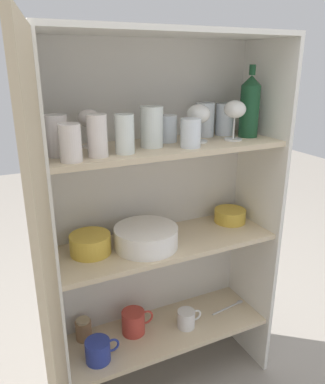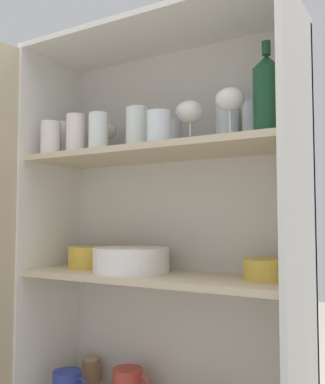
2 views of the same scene
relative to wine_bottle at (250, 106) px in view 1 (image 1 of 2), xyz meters
The scene contains 29 objects.
cupboard_back_panel 0.63m from the wine_bottle, 156.79° to the left, with size 0.92×0.02×1.47m, color silver.
cupboard_side_left 0.96m from the wine_bottle, behind, with size 0.02×0.33×1.47m, color white.
cupboard_side_right 0.49m from the wine_bottle, ahead, with size 0.02×0.33×1.47m, color white.
cupboard_top_panel 0.45m from the wine_bottle, behind, with size 0.92×0.33×0.02m, color white.
shelf_board_lower 1.03m from the wine_bottle, behind, with size 0.89×0.29×0.02m, color beige.
shelf_board_middle 0.65m from the wine_bottle, behind, with size 0.89×0.29×0.02m, color beige.
shelf_board_upper 0.39m from the wine_bottle, behind, with size 0.89×0.29×0.02m, color beige.
cupboard_door 1.07m from the wine_bottle, 156.10° to the right, with size 0.10×0.46×1.47m.
tumbler_glass_0 0.56m from the wine_bottle, behind, with size 0.06×0.06×0.13m.
tumbler_glass_1 0.11m from the wine_bottle, 128.75° to the left, with size 0.08×0.08×0.13m.
tumbler_glass_2 0.18m from the wine_bottle, 151.19° to the left, with size 0.08×0.08×0.13m.
tumbler_glass_3 0.65m from the wine_bottle, behind, with size 0.07×0.07×0.13m.
tumbler_glass_4 0.33m from the wine_bottle, 166.50° to the right, with size 0.07×0.07×0.10m.
tumbler_glass_5 0.75m from the wine_bottle, behind, with size 0.07×0.07×0.12m.
tumbler_glass_6 0.35m from the wine_bottle, behind, with size 0.08×0.08×0.10m.
tumbler_glass_7 0.76m from the wine_bottle, behind, with size 0.07×0.07×0.13m.
tumbler_glass_8 0.43m from the wine_bottle, behind, with size 0.08×0.08×0.14m.
wine_glass_0 0.64m from the wine_bottle, behind, with size 0.08×0.08×0.14m.
wine_glass_1 0.24m from the wine_bottle, behind, with size 0.09×0.09×0.14m.
wine_glass_2 0.10m from the wine_bottle, 160.12° to the right, with size 0.08×0.08×0.15m.
wine_bottle is the anchor object (origin of this frame).
plate_stack_white 0.66m from the wine_bottle, behind, with size 0.25×0.25×0.08m.
mixing_bowl_large 0.82m from the wine_bottle, behind, with size 0.15×0.15×0.08m.
serving_bowl_small 0.49m from the wine_bottle, 112.32° to the left, with size 0.14×0.14×0.06m.
coffee_mug_primary 1.13m from the wine_bottle, behind, with size 0.14×0.10×0.09m.
coffee_mug_extra_1 0.95m from the wine_bottle, behind, with size 0.12×0.08×0.08m.
coffee_mug_extra_2 1.03m from the wine_bottle, behind, with size 0.14×0.10×0.10m.
storage_jar 1.15m from the wine_bottle, behind, with size 0.07×0.07×0.10m.
serving_spoon 0.94m from the wine_bottle, 166.17° to the left, with size 0.19×0.04×0.01m.
Camera 1 is at (-0.60, -1.07, 1.39)m, focal length 35.00 mm.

